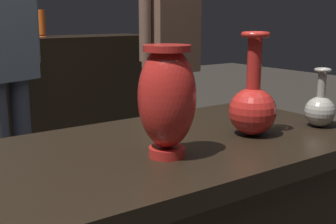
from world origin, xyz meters
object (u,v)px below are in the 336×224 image
object	(u,v)px
vase_left_accent	(320,109)
shelf_vase_right	(42,23)
vase_centerpiece	(167,98)
vase_tall_behind	(253,105)
visitor_center_back	(5,52)
visitor_near_right	(172,47)

from	to	relation	value
vase_left_accent	shelf_vase_right	bearing A→B (deg)	89.42
vase_centerpiece	vase_left_accent	xyz separation A→B (m)	(0.57, -0.03, -0.09)
vase_tall_behind	visitor_center_back	world-z (taller)	visitor_center_back
shelf_vase_right	visitor_near_right	size ratio (longest dim) A/B	0.12
vase_left_accent	visitor_center_back	world-z (taller)	visitor_center_back
visitor_center_back	vase_tall_behind	bearing A→B (deg)	77.65
vase_centerpiece	visitor_center_back	bearing A→B (deg)	86.55
vase_left_accent	visitor_near_right	bearing A→B (deg)	72.36
vase_centerpiece	visitor_center_back	size ratio (longest dim) A/B	0.17
visitor_center_back	visitor_near_right	xyz separation A→B (m)	(0.91, -0.29, 0.01)
vase_centerpiece	visitor_near_right	bearing A→B (deg)	53.17
vase_tall_behind	visitor_near_right	distance (m)	1.50
vase_left_accent	vase_centerpiece	bearing A→B (deg)	176.80
shelf_vase_right	visitor_near_right	xyz separation A→B (m)	(0.42, -1.02, -0.13)
vase_left_accent	shelf_vase_right	distance (m)	2.42
vase_left_accent	shelf_vase_right	xyz separation A→B (m)	(0.02, 2.41, 0.23)
vase_tall_behind	vase_left_accent	size ratio (longest dim) A/B	1.62
vase_tall_behind	shelf_vase_right	size ratio (longest dim) A/B	1.56
vase_left_accent	visitor_near_right	size ratio (longest dim) A/B	0.11
shelf_vase_right	visitor_center_back	world-z (taller)	visitor_center_back
shelf_vase_right	visitor_near_right	world-z (taller)	visitor_near_right
visitor_center_back	visitor_near_right	distance (m)	0.96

